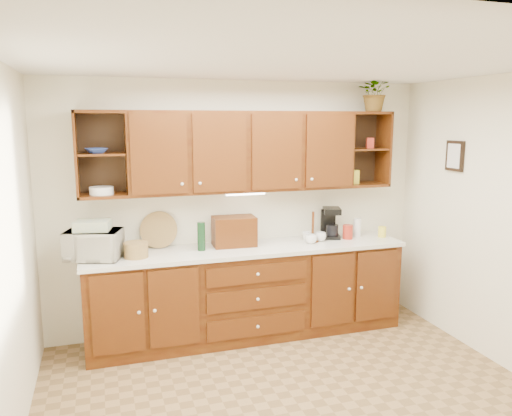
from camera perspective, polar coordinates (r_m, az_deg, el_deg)
floor at (r=4.15m, az=5.29°, el=-22.04°), size 4.00×4.00×0.00m
ceiling at (r=3.54m, az=5.99°, el=16.46°), size 4.00×4.00×0.00m
back_wall at (r=5.25m, az=-1.86°, el=0.14°), size 4.00×0.00×4.00m
base_cabinets at (r=5.19m, az=-0.90°, el=-9.70°), size 3.20×0.60×0.90m
countertop at (r=5.04m, az=-0.88°, el=-4.70°), size 3.24×0.64×0.04m
upper_cabinets at (r=5.03m, az=-1.29°, el=6.51°), size 3.20×0.33×0.80m
undercabinet_light at (r=5.02m, az=-1.21°, el=1.65°), size 0.40×0.05×0.02m
framed_picture at (r=5.34m, az=21.78°, el=5.55°), size 0.03×0.24×0.30m
wicker_basket at (r=4.78m, az=-13.56°, el=-4.67°), size 0.27×0.27×0.14m
microwave at (r=4.81m, az=-18.07°, el=-4.02°), size 0.56×0.46×0.27m
towel_stack at (r=4.77m, az=-18.19°, el=-1.91°), size 0.35×0.28×0.09m
wine_bottle at (r=4.90m, az=-6.27°, el=-3.25°), size 0.08×0.08×0.28m
woven_tray at (r=5.11m, az=-10.99°, el=-4.36°), size 0.37×0.11×0.36m
bread_box at (r=5.06m, az=-2.52°, el=-2.66°), size 0.44×0.29×0.30m
mug_tree at (r=5.28m, az=6.49°, el=-3.30°), size 0.26×0.28×0.32m
canister_red at (r=5.45m, az=10.44°, el=-2.71°), size 0.13×0.13×0.15m
canister_white at (r=5.58m, az=11.49°, el=-2.18°), size 0.10×0.10×0.20m
canister_yellow at (r=5.62m, az=14.21°, el=-2.65°), size 0.09×0.09×0.12m
coffee_maker at (r=5.47m, az=8.53°, el=-1.72°), size 0.24×0.27×0.33m
bowl_stack at (r=4.81m, az=-17.77°, el=6.25°), size 0.25×0.25×0.05m
plate_stack at (r=4.85m, az=-17.25°, el=1.92°), size 0.22×0.22×0.07m
pantry_box_yellow at (r=5.52m, az=11.21°, el=3.51°), size 0.10×0.09×0.15m
pantry_box_red at (r=5.56m, az=12.89°, el=7.25°), size 0.09×0.09×0.11m
potted_plant at (r=5.55m, az=13.40°, el=12.74°), size 0.45×0.43×0.40m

